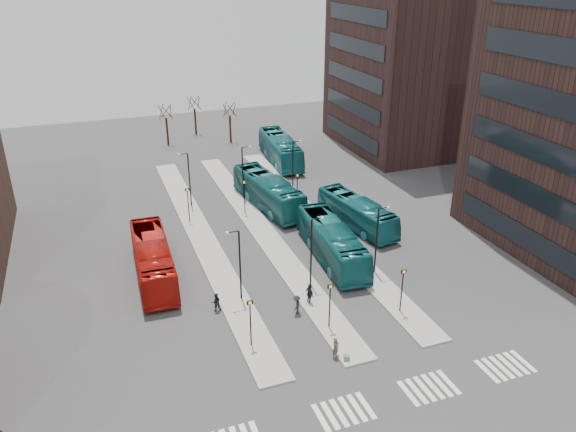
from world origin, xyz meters
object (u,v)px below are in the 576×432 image
object	(u,v)px
commuter_a	(216,302)
red_bus	(153,259)
teal_bus_b	(268,192)
teal_bus_c	(357,213)
teal_bus_d	(280,149)
teal_bus_a	(332,242)
traveller	(336,348)
suitcase	(347,358)
commuter_c	(297,305)
commuter_b	(310,294)

from	to	relation	value
commuter_a	red_bus	bearing A→B (deg)	-55.97
teal_bus_b	teal_bus_c	xyz separation A→B (m)	(6.81, -7.89, -0.25)
teal_bus_c	teal_bus_d	world-z (taller)	teal_bus_d
teal_bus_a	traveller	xyz separation A→B (m)	(-5.56, -12.94, -0.91)
suitcase	red_bus	world-z (taller)	red_bus
traveller	teal_bus_c	bearing A→B (deg)	30.26
teal_bus_b	commuter_c	world-z (taller)	teal_bus_b
teal_bus_b	teal_bus_c	distance (m)	10.43
suitcase	commuter_b	size ratio (longest dim) A/B	0.28
teal_bus_a	commuter_b	world-z (taller)	teal_bus_a
teal_bus_d	teal_bus_b	bearing A→B (deg)	-109.79
teal_bus_d	traveller	size ratio (longest dim) A/B	8.20
suitcase	teal_bus_d	bearing A→B (deg)	95.75
suitcase	teal_bus_d	distance (m)	41.89
teal_bus_c	commuter_b	xyz separation A→B (m)	(-9.91, -11.59, -0.61)
teal_bus_c	commuter_a	distance (m)	19.75
red_bus	commuter_c	xyz separation A→B (m)	(9.49, -9.45, -0.91)
commuter_a	commuter_c	xyz separation A→B (m)	(5.72, -2.52, 0.01)
teal_bus_a	teal_bus_c	world-z (taller)	teal_bus_a
suitcase	teal_bus_b	bearing A→B (deg)	101.94
teal_bus_b	commuter_b	size ratio (longest dim) A/B	6.97
commuter_b	commuter_a	bearing A→B (deg)	67.12
teal_bus_a	commuter_a	world-z (taller)	teal_bus_a
traveller	red_bus	bearing A→B (deg)	94.08
teal_bus_d	traveller	xyz separation A→B (m)	(-10.26, -40.05, -1.01)
red_bus	commuter_a	xyz separation A→B (m)	(3.77, -6.93, -0.93)
commuter_b	red_bus	bearing A→B (deg)	41.99
teal_bus_c	commuter_a	xyz separation A→B (m)	(-17.06, -9.93, -0.76)
commuter_a	commuter_b	bearing A→B (deg)	172.44
teal_bus_a	commuter_c	world-z (taller)	teal_bus_a
red_bus	teal_bus_a	world-z (taller)	teal_bus_a
teal_bus_a	commuter_c	distance (m)	9.43
commuter_c	red_bus	bearing A→B (deg)	-99.08
suitcase	commuter_a	bearing A→B (deg)	146.29
suitcase	commuter_c	bearing A→B (deg)	118.88
teal_bus_d	commuter_c	distance (m)	35.90
suitcase	teal_bus_b	world-z (taller)	teal_bus_b
red_bus	commuter_b	xyz separation A→B (m)	(10.93, -8.58, -0.78)
teal_bus_d	commuter_a	distance (m)	35.76
red_bus	teal_bus_c	size ratio (longest dim) A/B	1.11
suitcase	teal_bus_c	distance (m)	21.59
teal_bus_a	teal_bus_b	world-z (taller)	teal_bus_b
red_bus	teal_bus_b	xyz separation A→B (m)	(14.02, 10.90, 0.08)
red_bus	suitcase	bearing A→B (deg)	-54.38
teal_bus_a	suitcase	bearing A→B (deg)	-106.32
suitcase	teal_bus_b	size ratio (longest dim) A/B	0.04
suitcase	commuter_b	bearing A→B (deg)	106.68
teal_bus_b	commuter_b	xyz separation A→B (m)	(-3.10, -19.48, -0.86)
red_bus	teal_bus_d	xyz separation A→B (m)	(20.34, 24.75, 0.11)
teal_bus_c	commuter_a	size ratio (longest dim) A/B	7.14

